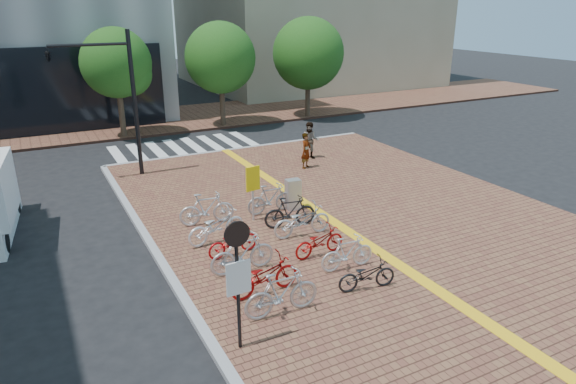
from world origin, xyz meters
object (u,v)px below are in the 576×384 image
pedestrian_a (306,151)px  pedestrian_b (310,141)px  bike_9 (302,221)px  notice_sign (238,271)px  bike_10 (290,212)px  yellow_sign (253,183)px  bike_0 (282,293)px  bike_6 (367,275)px  bike_11 (270,199)px  bike_1 (265,276)px  bike_4 (216,226)px  traffic_light_pole (96,79)px  bike_7 (347,253)px  bike_2 (242,253)px  bike_3 (233,241)px  utility_box (293,194)px  bike_8 (319,241)px  bike_5 (207,209)px

pedestrian_a → pedestrian_b: size_ratio=0.91×
bike_9 → notice_sign: size_ratio=0.66×
bike_10 → yellow_sign: size_ratio=0.91×
bike_0 → bike_6: bearing=-88.2°
bike_9 → yellow_sign: bearing=28.6°
pedestrian_b → bike_11: bearing=-102.0°
pedestrian_a → bike_1: bearing=-155.4°
bike_4 → pedestrian_a: size_ratio=1.24×
bike_1 → pedestrian_b: pedestrian_b is taller
traffic_light_pole → bike_7: bearing=-68.1°
bike_2 → bike_10: bike_2 is taller
bike_0 → bike_1: size_ratio=1.00×
traffic_light_pole → bike_10: bearing=-60.7°
bike_6 → traffic_light_pole: size_ratio=0.26×
bike_4 → yellow_sign: (1.70, 0.96, 0.84)m
bike_3 → bike_7: bearing=-139.9°
bike_6 → bike_10: 4.50m
bike_2 → bike_9: bike_2 is taller
bike_9 → notice_sign: (-3.99, -4.44, 1.38)m
bike_1 → traffic_light_pole: size_ratio=0.31×
bike_6 → utility_box: bearing=0.1°
bike_0 → bike_2: size_ratio=1.02×
bike_8 → bike_9: bearing=-13.4°
bike_9 → bike_1: bearing=138.5°
bike_3 → bike_5: bike_5 is taller
bike_6 → utility_box: utility_box is taller
bike_4 → bike_10: size_ratio=1.12×
bike_5 → pedestrian_a: pedestrian_a is taller
bike_9 → yellow_sign: 2.20m
pedestrian_a → traffic_light_pole: bearing=132.1°
pedestrian_a → notice_sign: bearing=-156.0°
pedestrian_a → utility_box: pedestrian_a is taller
bike_0 → bike_10: (2.60, 4.51, -0.04)m
bike_6 → bike_7: 1.17m
bike_6 → bike_2: bearing=55.9°
bike_3 → bike_7: size_ratio=0.99×
bike_1 → bike_9: (2.57, 2.64, 0.02)m
utility_box → notice_sign: 8.28m
bike_10 → bike_9: bearing=-170.1°
bike_0 → traffic_light_pole: traffic_light_pole is taller
bike_10 → bike_0: bearing=159.1°
bike_6 → pedestrian_a: 10.71m
bike_3 → pedestrian_b: (7.11, 7.76, 0.46)m
bike_9 → bike_10: (-0.01, 0.81, 0.02)m
bike_9 → traffic_light_pole: bearing=29.7°
bike_3 → pedestrian_b: bearing=-50.0°
bike_2 → bike_9: size_ratio=0.95×
utility_box → traffic_light_pole: 9.37m
bike_10 → utility_box: size_ratio=1.58×
bike_5 → pedestrian_b: (7.04, 5.25, 0.33)m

